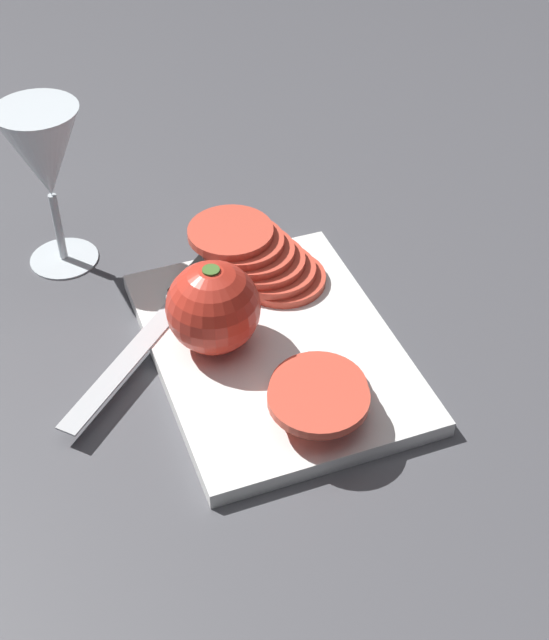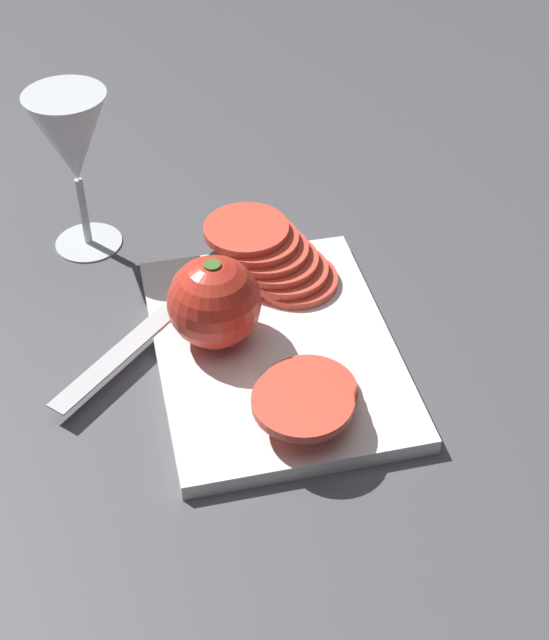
# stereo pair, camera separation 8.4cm
# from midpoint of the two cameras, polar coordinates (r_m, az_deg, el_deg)

# --- Properties ---
(ground_plane) EXTENTS (3.00, 3.00, 0.00)m
(ground_plane) POSITION_cam_midpoint_polar(r_m,az_deg,el_deg) (0.93, 0.01, 0.93)
(ground_plane) COLOR #4C4C51
(cutting_board) EXTENTS (0.31, 0.23, 0.02)m
(cutting_board) POSITION_cam_midpoint_polar(r_m,az_deg,el_deg) (0.87, 2.78, -2.02)
(cutting_board) COLOR white
(cutting_board) RESTS_ON ground_plane
(wine_glass) EXTENTS (0.09, 0.09, 0.19)m
(wine_glass) POSITION_cam_midpoint_polar(r_m,az_deg,el_deg) (0.96, -10.37, 10.97)
(wine_glass) COLOR silver
(wine_glass) RESTS_ON ground_plane
(whole_tomato) EXTENTS (0.09, 0.09, 0.09)m
(whole_tomato) POSITION_cam_midpoint_polar(r_m,az_deg,el_deg) (0.84, -1.02, 1.03)
(whole_tomato) COLOR red
(whole_tomato) RESTS_ON cutting_board
(knife) EXTENTS (0.22, 0.23, 0.01)m
(knife) POSITION_cam_midpoint_polar(r_m,az_deg,el_deg) (0.93, -2.26, 2.46)
(knife) COLOR silver
(knife) RESTS_ON cutting_board
(tomato_slice_stack_near) EXTENTS (0.12, 0.10, 0.03)m
(tomato_slice_stack_near) POSITION_cam_midpoint_polar(r_m,az_deg,el_deg) (0.79, 5.08, -5.05)
(tomato_slice_stack_near) COLOR #DB4C38
(tomato_slice_stack_near) RESTS_ON cutting_board
(tomato_slice_stack_far) EXTENTS (0.13, 0.13, 0.05)m
(tomato_slice_stack_far) POSITION_cam_midpoint_polar(r_m,az_deg,el_deg) (0.93, 2.37, 4.07)
(tomato_slice_stack_far) COLOR #DB4C38
(tomato_slice_stack_far) RESTS_ON cutting_board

